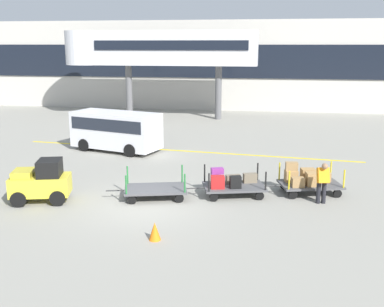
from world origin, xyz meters
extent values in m
plane|color=gray|center=(0.00, 0.00, 0.00)|extent=(120.00, 120.00, 0.00)
cube|color=yellow|center=(-0.20, 8.78, 0.00)|extent=(18.65, 2.18, 0.01)
cube|color=#BCB7AD|center=(0.00, 26.00, 3.84)|extent=(57.86, 2.40, 7.68)
cube|color=black|center=(0.00, 24.75, 4.22)|extent=(54.97, 0.12, 2.80)
cube|color=silver|center=(-3.08, 20.00, 5.38)|extent=(12.91, 2.20, 2.60)
cylinder|color=silver|center=(-10.13, 20.00, 5.38)|extent=(3.00, 3.00, 2.60)
cube|color=black|center=(-3.08, 18.86, 5.58)|extent=(11.62, 0.08, 0.70)
cylinder|color=#59595B|center=(-6.63, 20.00, 2.04)|extent=(0.50, 0.50, 4.08)
cylinder|color=#59595B|center=(0.47, 20.00, 2.04)|extent=(0.50, 0.50, 4.08)
cube|color=gold|center=(-3.85, -0.23, 0.63)|extent=(2.31, 1.60, 0.70)
cube|color=black|center=(-3.50, -0.14, 1.28)|extent=(1.03, 1.16, 0.60)
cube|color=gold|center=(-4.41, -0.38, 1.10)|extent=(0.92, 1.08, 0.24)
cylinder|color=black|center=(-4.65, 0.10, 0.28)|extent=(0.59, 0.32, 0.56)
cylinder|color=black|center=(-4.38, -0.91, 0.28)|extent=(0.59, 0.32, 0.56)
cylinder|color=black|center=(-3.33, 0.45, 0.28)|extent=(0.59, 0.32, 0.56)
cylinder|color=black|center=(-3.06, -0.56, 0.28)|extent=(0.59, 0.32, 0.56)
cube|color=#4C4C4F|center=(0.21, 0.85, 0.36)|extent=(2.58, 1.94, 0.08)
cylinder|color=#237033|center=(-0.98, 1.20, 0.75)|extent=(0.06, 0.06, 0.70)
cylinder|color=#237033|center=(-0.65, -0.05, 0.75)|extent=(0.06, 0.06, 0.70)
cylinder|color=#237033|center=(1.06, 1.74, 0.75)|extent=(0.06, 0.06, 0.70)
cylinder|color=#237033|center=(1.40, 0.50, 0.75)|extent=(0.06, 0.06, 0.70)
cylinder|color=black|center=(-0.78, 1.20, 0.16)|extent=(0.33, 0.18, 0.32)
cylinder|color=black|center=(-0.47, 0.05, 0.16)|extent=(0.33, 0.18, 0.32)
cylinder|color=black|center=(0.89, 1.64, 0.16)|extent=(0.33, 0.18, 0.32)
cylinder|color=black|center=(1.19, 0.49, 0.16)|extent=(0.33, 0.18, 0.32)
cylinder|color=#333333|center=(-1.24, 0.46, 0.34)|extent=(0.69, 0.23, 0.05)
cube|color=#4C4C4F|center=(3.11, 1.62, 0.36)|extent=(2.58, 1.94, 0.08)
cylinder|color=black|center=(1.92, 1.97, 0.75)|extent=(0.06, 0.06, 0.70)
cylinder|color=black|center=(2.25, 0.72, 0.75)|extent=(0.06, 0.06, 0.70)
cylinder|color=black|center=(3.96, 2.51, 0.75)|extent=(0.06, 0.06, 0.70)
cylinder|color=black|center=(4.29, 1.27, 0.75)|extent=(0.06, 0.06, 0.70)
cylinder|color=black|center=(2.12, 1.97, 0.16)|extent=(0.33, 0.18, 0.32)
cylinder|color=black|center=(2.43, 0.82, 0.16)|extent=(0.33, 0.18, 0.32)
cylinder|color=black|center=(3.79, 2.41, 0.16)|extent=(0.33, 0.18, 0.32)
cylinder|color=black|center=(4.09, 1.26, 0.16)|extent=(0.33, 0.18, 0.32)
cylinder|color=#333333|center=(1.66, 1.23, 0.34)|extent=(0.69, 0.23, 0.05)
cube|color=#99999E|center=(2.44, 1.75, 0.60)|extent=(0.54, 0.36, 0.41)
cube|color=red|center=(2.52, 1.19, 0.64)|extent=(0.56, 0.42, 0.48)
cube|color=#726651|center=(3.05, 1.96, 0.56)|extent=(0.63, 0.46, 0.32)
cube|color=black|center=(3.18, 1.31, 0.63)|extent=(0.47, 0.37, 0.47)
cube|color=#726651|center=(3.68, 2.14, 0.58)|extent=(0.57, 0.40, 0.37)
cube|color=#8C338C|center=(2.44, 1.75, 0.92)|extent=(0.53, 0.41, 0.22)
cube|color=#4C4C4F|center=(6.01, 2.39, 0.36)|extent=(2.58, 1.94, 0.08)
cylinder|color=gold|center=(4.82, 2.74, 0.75)|extent=(0.06, 0.06, 0.70)
cylinder|color=gold|center=(5.15, 1.49, 0.75)|extent=(0.06, 0.06, 0.70)
cylinder|color=gold|center=(6.86, 3.28, 0.75)|extent=(0.06, 0.06, 0.70)
cylinder|color=gold|center=(7.19, 2.04, 0.75)|extent=(0.06, 0.06, 0.70)
cylinder|color=black|center=(5.02, 2.74, 0.16)|extent=(0.33, 0.18, 0.32)
cylinder|color=black|center=(5.33, 1.59, 0.16)|extent=(0.33, 0.18, 0.32)
cylinder|color=black|center=(6.69, 3.18, 0.16)|extent=(0.33, 0.18, 0.32)
cylinder|color=black|center=(6.99, 2.03, 0.16)|extent=(0.33, 0.18, 0.32)
cylinder|color=#333333|center=(4.56, 2.00, 0.34)|extent=(0.69, 0.23, 0.05)
cube|color=#A87F4C|center=(5.27, 2.49, 0.63)|extent=(0.55, 0.47, 0.45)
cube|color=#9E7A4C|center=(5.50, 1.89, 0.58)|extent=(0.52, 0.46, 0.35)
cube|color=#A87F4C|center=(5.93, 2.73, 0.65)|extent=(0.62, 0.55, 0.49)
cube|color=#A87F4C|center=(6.05, 2.12, 0.66)|extent=(0.57, 0.55, 0.51)
cube|color=#A87F4C|center=(6.57, 2.90, 0.56)|extent=(0.52, 0.44, 0.33)
cube|color=#9E7A4C|center=(5.27, 2.49, 1.02)|extent=(0.49, 0.32, 0.34)
cylinder|color=black|center=(6.20, 1.26, 0.41)|extent=(0.16, 0.16, 0.82)
cylinder|color=black|center=(6.40, 1.29, 0.41)|extent=(0.16, 0.16, 0.82)
cube|color=orange|center=(6.32, 1.18, 1.09)|extent=(0.47, 0.48, 0.61)
sphere|color=#8C6647|center=(6.34, 1.06, 1.45)|extent=(0.22, 0.22, 0.22)
cube|color=silver|center=(-3.81, 8.29, 1.15)|extent=(5.15, 3.22, 1.90)
cube|color=#1E232D|center=(-3.81, 8.29, 1.55)|extent=(4.79, 3.14, 0.64)
cylinder|color=black|center=(-5.48, 7.88, 0.34)|extent=(0.72, 0.43, 0.68)
cylinder|color=black|center=(-2.64, 7.02, 0.34)|extent=(0.72, 0.43, 0.68)
cone|color=orange|center=(1.10, -2.88, 0.28)|extent=(0.36, 0.36, 0.55)
camera|label=1|loc=(4.28, -15.27, 5.67)|focal=43.17mm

